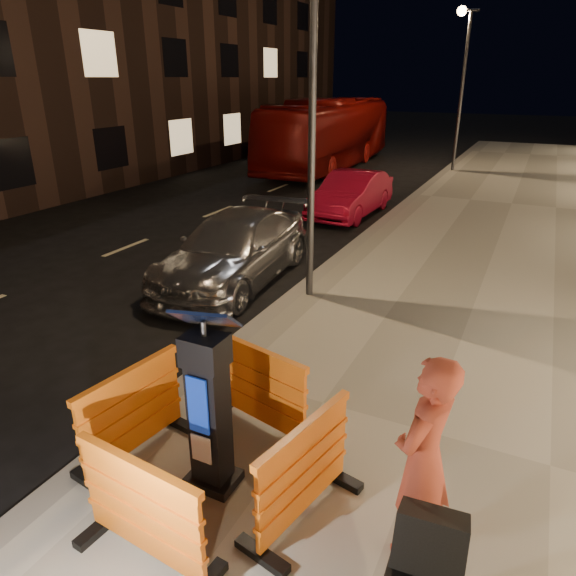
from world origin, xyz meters
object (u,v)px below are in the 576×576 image
at_px(barrier_front, 142,512).
at_px(car_red, 350,215).
at_px(barrier_kerbside, 132,413).
at_px(car_silver, 235,280).
at_px(barrier_bldgside, 304,472).
at_px(man, 423,459).
at_px(bus_doubledecker, 328,167).
at_px(barrier_back, 261,389).
at_px(parking_kiosk, 209,405).

height_order(barrier_front, car_red, barrier_front).
bearing_deg(barrier_kerbside, car_silver, 28.78).
xyz_separation_m(barrier_kerbside, car_red, (-1.59, 11.02, -0.65)).
distance_m(barrier_bldgside, car_silver, 6.29).
height_order(barrier_front, man, man).
bearing_deg(barrier_bldgside, car_red, 29.74).
relative_size(car_red, bus_doubledecker, 0.36).
xyz_separation_m(car_silver, car_red, (0.29, 6.03, 0.00)).
bearing_deg(car_red, barrier_back, -74.12).
bearing_deg(bus_doubledecker, car_red, -65.46).
distance_m(parking_kiosk, barrier_bldgside, 1.03).
height_order(barrier_front, bus_doubledecker, bus_doubledecker).
distance_m(barrier_front, barrier_back, 1.90).
height_order(barrier_back, car_red, barrier_back).
bearing_deg(barrier_bldgside, car_silver, 49.28).
height_order(parking_kiosk, barrier_kerbside, parking_kiosk).
relative_size(barrier_back, bus_doubledecker, 0.12).
distance_m(barrier_front, car_silver, 6.61).
relative_size(bus_doubledecker, man, 5.95).
height_order(bus_doubledecker, man, man).
height_order(barrier_kerbside, bus_doubledecker, bus_doubledecker).
bearing_deg(car_silver, car_red, 83.07).
bearing_deg(car_silver, barrier_front, -68.75).
bearing_deg(bus_doubledecker, car_silver, -77.27).
bearing_deg(barrier_front, barrier_back, 95.20).
height_order(barrier_back, car_silver, barrier_back).
distance_m(parking_kiosk, car_silver, 5.83).
xyz_separation_m(barrier_bldgside, car_silver, (-3.78, 4.99, -0.65)).
relative_size(parking_kiosk, barrier_front, 1.40).
relative_size(barrier_bldgside, man, 0.71).
relative_size(barrier_front, barrier_bldgside, 1.00).
xyz_separation_m(parking_kiosk, barrier_kerbside, (-0.95, 0.00, -0.39)).
bearing_deg(barrier_kerbside, barrier_bldgside, -81.80).
height_order(parking_kiosk, barrier_bldgside, parking_kiosk).
bearing_deg(barrier_bldgside, parking_kiosk, 102.20).
bearing_deg(car_red, man, -66.11).
bearing_deg(parking_kiosk, car_red, 113.15).
bearing_deg(barrier_front, barrier_kerbside, 140.20).
bearing_deg(car_silver, barrier_kerbside, -73.60).
relative_size(car_silver, man, 2.52).
bearing_deg(parking_kiosk, barrier_bldgside, 10.20).
bearing_deg(barrier_back, parking_kiosk, -76.80).
bearing_deg(barrier_bldgside, barrier_front, 147.20).
xyz_separation_m(barrier_bldgside, car_red, (-3.49, 11.02, -0.65)).
relative_size(barrier_kerbside, car_silver, 0.28).
height_order(car_silver, car_red, car_silver).
xyz_separation_m(car_red, bus_doubledecker, (-3.89, 7.86, 0.00)).
relative_size(car_silver, bus_doubledecker, 0.42).
distance_m(barrier_bldgside, car_red, 11.58).
distance_m(barrier_bldgside, bus_doubledecker, 20.28).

